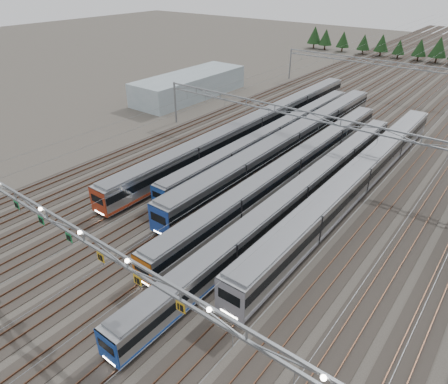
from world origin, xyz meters
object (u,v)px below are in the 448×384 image
Objects in this scene: train_d at (292,167)px; train_f at (357,178)px; train_b at (273,134)px; train_c at (290,142)px; west_shed at (190,85)px; gantry_near at (82,239)px; train_a at (255,126)px; gantry_far at (397,69)px; train_e at (298,195)px; gantry_mid at (306,121)px.

train_f is at bearing 11.07° from train_d.
train_f reaches higher than train_b.
west_shed is at bearing 156.50° from train_c.
gantry_near is at bearing -80.97° from train_b.
gantry_near reaches higher than west_shed.
train_d is 1.00× the size of train_f.
train_f is 1.02× the size of gantry_near.
train_a is 2.27× the size of west_shed.
train_f is at bearing -77.52° from gantry_far.
train_d is 1.02× the size of gantry_near.
train_e is 16.13m from gantry_mid.
train_a is at bearing 158.69° from train_f.
gantry_near reaches higher than train_b.
gantry_far reaches higher than west_shed.
train_c is at bearing 123.21° from train_e.
west_shed is (-44.74, 29.28, 0.70)m from train_e.
gantry_near is (2.20, -39.91, 4.75)m from train_c.
train_e is 9.31m from train_f.
train_b is 43.03m from gantry_near.
train_f is (13.50, -5.61, -0.02)m from train_c.
train_c is 1.03× the size of train_f.
gantry_mid is 1.88× the size of west_shed.
gantry_mid is 45.00m from gantry_far.
train_d is 7.81m from train_e.
train_f is 36.43m from gantry_near.
train_e is at bearing -43.23° from train_a.
gantry_mid is at bearing -21.98° from west_shed.
train_b is 0.92× the size of train_e.
gantry_mid reaches higher than train_c.
gantry_mid is at bearing -16.99° from train_b.
train_d is 9.18m from train_f.
train_a is 24.15m from train_f.
west_shed reaches higher than train_a.
train_e is at bearing -64.18° from gantry_mid.
train_b is 19.65m from train_f.
train_d is at bearing -46.95° from train_b.
gantry_near reaches higher than train_d.
train_d is 33.02m from gantry_near.
train_f reaches higher than train_d.
train_a is 1.21× the size of gantry_near.
train_a is 29.46m from west_shed.
gantry_near reaches higher than train_c.
train_f is at bearing 71.77° from gantry_near.
train_d is 1.02× the size of gantry_far.
train_a is 9.54m from train_c.
train_b is 0.93× the size of train_c.
train_b is 33.95m from west_shed.
train_d is 1.02× the size of gantry_mid.
train_d is at bearing -37.98° from train_a.
train_e is at bearing -83.47° from gantry_far.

